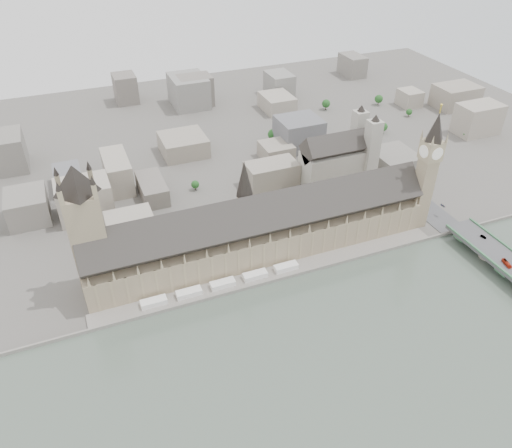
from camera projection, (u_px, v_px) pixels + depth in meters
name	position (u px, v px, depth m)	size (l,w,h in m)	color
ground	(270.00, 269.00, 377.03)	(900.00, 900.00, 0.00)	#595651
embankment_wall	(278.00, 279.00, 364.78)	(600.00, 1.50, 3.00)	slate
river_terrace	(274.00, 274.00, 370.76)	(270.00, 15.00, 2.00)	slate
terrace_tents	(223.00, 284.00, 357.21)	(118.00, 7.00, 4.00)	white
palace_of_westminster	(260.00, 230.00, 378.92)	(265.00, 40.73, 55.44)	tan
elizabeth_tower	(428.00, 164.00, 391.81)	(17.00, 17.00, 107.50)	tan
victoria_tower	(86.00, 226.00, 327.77)	(30.00, 30.00, 100.00)	tan
central_tower	(244.00, 189.00, 360.39)	(13.00, 13.00, 48.00)	tan
westminster_abbey	(339.00, 159.00, 468.56)	(68.00, 36.00, 64.00)	#AAA599
city_skyline_inland	(183.00, 123.00, 552.04)	(720.00, 360.00, 38.00)	gray
park_trees	(231.00, 221.00, 415.20)	(110.00, 30.00, 15.00)	#1B491A
red_bus_north	(507.00, 263.00, 364.10)	(2.29, 9.80, 2.73)	red
car_silver	(483.00, 237.00, 391.69)	(1.70, 4.88, 1.61)	gray
car_approach	(443.00, 206.00, 428.79)	(1.91, 4.69, 1.36)	gray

